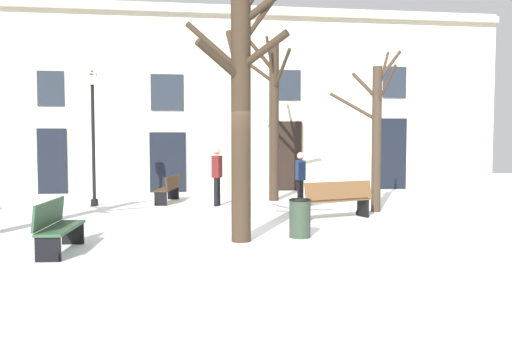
{
  "coord_description": "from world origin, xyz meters",
  "views": [
    {
      "loc": [
        -1.74,
        -10.7,
        1.97
      ],
      "look_at": [
        0.0,
        1.78,
        1.21
      ],
      "focal_mm": 36.44,
      "sensor_mm": 36.0,
      "label": 1
    }
  ],
  "objects_px": {
    "litter_bin": "(300,218)",
    "bench_facing_shops": "(169,188)",
    "tree_center": "(376,130)",
    "bench_far_corner": "(57,227)",
    "tree_foreground": "(243,93)",
    "streetlamp": "(93,123)",
    "bench_back_to_back_right": "(335,199)",
    "person_strolling": "(300,176)",
    "tree_near_facade": "(273,113)",
    "person_by_shop_door": "(217,173)"
  },
  "relations": [
    {
      "from": "tree_center",
      "to": "bench_far_corner",
      "type": "relative_size",
      "value": 2.81
    },
    {
      "from": "tree_near_facade",
      "to": "tree_center",
      "type": "height_order",
      "value": "tree_near_facade"
    },
    {
      "from": "tree_center",
      "to": "person_by_shop_door",
      "type": "xyz_separation_m",
      "value": [
        -4.2,
        1.79,
        -1.23
      ]
    },
    {
      "from": "tree_foreground",
      "to": "bench_far_corner",
      "type": "height_order",
      "value": "tree_foreground"
    },
    {
      "from": "tree_foreground",
      "to": "bench_facing_shops",
      "type": "distance_m",
      "value": 7.09
    },
    {
      "from": "tree_near_facade",
      "to": "streetlamp",
      "type": "bearing_deg",
      "value": -174.2
    },
    {
      "from": "tree_foreground",
      "to": "litter_bin",
      "type": "relative_size",
      "value": 7.13
    },
    {
      "from": "streetlamp",
      "to": "bench_facing_shops",
      "type": "bearing_deg",
      "value": 13.28
    },
    {
      "from": "litter_bin",
      "to": "bench_facing_shops",
      "type": "height_order",
      "value": "bench_facing_shops"
    },
    {
      "from": "litter_bin",
      "to": "bench_facing_shops",
      "type": "xyz_separation_m",
      "value": [
        -2.76,
        6.25,
        0.06
      ]
    },
    {
      "from": "tree_foreground",
      "to": "bench_facing_shops",
      "type": "bearing_deg",
      "value": 103.73
    },
    {
      "from": "tree_center",
      "to": "person_strolling",
      "type": "height_order",
      "value": "tree_center"
    },
    {
      "from": "streetlamp",
      "to": "person_by_shop_door",
      "type": "height_order",
      "value": "streetlamp"
    },
    {
      "from": "tree_foreground",
      "to": "bench_far_corner",
      "type": "xyz_separation_m",
      "value": [
        -3.31,
        -0.54,
        -2.4
      ]
    },
    {
      "from": "streetlamp",
      "to": "person_by_shop_door",
      "type": "relative_size",
      "value": 2.28
    },
    {
      "from": "litter_bin",
      "to": "person_strolling",
      "type": "height_order",
      "value": "person_strolling"
    },
    {
      "from": "person_by_shop_door",
      "to": "tree_near_facade",
      "type": "bearing_deg",
      "value": -37.67
    },
    {
      "from": "streetlamp",
      "to": "bench_back_to_back_right",
      "type": "xyz_separation_m",
      "value": [
        6.33,
        -3.55,
        -1.94
      ]
    },
    {
      "from": "tree_near_facade",
      "to": "person_strolling",
      "type": "bearing_deg",
      "value": -64.81
    },
    {
      "from": "bench_facing_shops",
      "to": "person_strolling",
      "type": "relative_size",
      "value": 1.19
    },
    {
      "from": "tree_near_facade",
      "to": "person_by_shop_door",
      "type": "height_order",
      "value": "tree_near_facade"
    },
    {
      "from": "litter_bin",
      "to": "bench_far_corner",
      "type": "bearing_deg",
      "value": -170.22
    },
    {
      "from": "tree_near_facade",
      "to": "person_strolling",
      "type": "height_order",
      "value": "tree_near_facade"
    },
    {
      "from": "tree_foreground",
      "to": "litter_bin",
      "type": "distance_m",
      "value": 2.73
    },
    {
      "from": "litter_bin",
      "to": "person_by_shop_door",
      "type": "relative_size",
      "value": 0.44
    },
    {
      "from": "litter_bin",
      "to": "tree_center",
      "type": "bearing_deg",
      "value": 49.94
    },
    {
      "from": "litter_bin",
      "to": "person_by_shop_door",
      "type": "distance_m",
      "value": 5.4
    },
    {
      "from": "tree_center",
      "to": "tree_foreground",
      "type": "xyz_separation_m",
      "value": [
        -4.05,
        -3.65,
        0.64
      ]
    },
    {
      "from": "tree_center",
      "to": "bench_far_corner",
      "type": "distance_m",
      "value": 8.64
    },
    {
      "from": "bench_facing_shops",
      "to": "person_strolling",
      "type": "distance_m",
      "value": 4.13
    },
    {
      "from": "tree_center",
      "to": "bench_far_corner",
      "type": "xyz_separation_m",
      "value": [
        -7.36,
        -4.18,
        -1.76
      ]
    },
    {
      "from": "tree_center",
      "to": "person_by_shop_door",
      "type": "distance_m",
      "value": 4.73
    },
    {
      "from": "tree_center",
      "to": "tree_foreground",
      "type": "distance_m",
      "value": 5.48
    },
    {
      "from": "bench_back_to_back_right",
      "to": "litter_bin",
      "type": "bearing_deg",
      "value": 40.72
    },
    {
      "from": "bench_far_corner",
      "to": "bench_facing_shops",
      "type": "bearing_deg",
      "value": -9.82
    },
    {
      "from": "person_strolling",
      "to": "bench_facing_shops",
      "type": "bearing_deg",
      "value": -110.32
    },
    {
      "from": "tree_center",
      "to": "bench_back_to_back_right",
      "type": "xyz_separation_m",
      "value": [
        -1.48,
        -1.22,
        -1.72
      ]
    },
    {
      "from": "tree_foreground",
      "to": "streetlamp",
      "type": "bearing_deg",
      "value": 122.21
    },
    {
      "from": "tree_foreground",
      "to": "person_by_shop_door",
      "type": "xyz_separation_m",
      "value": [
        -0.15,
        5.44,
        -1.87
      ]
    },
    {
      "from": "tree_center",
      "to": "litter_bin",
      "type": "xyz_separation_m",
      "value": [
        -2.87,
        -3.41,
        -1.82
      ]
    },
    {
      "from": "tree_foreground",
      "to": "streetlamp",
      "type": "relative_size",
      "value": 1.39
    },
    {
      "from": "streetlamp",
      "to": "person_strolling",
      "type": "xyz_separation_m",
      "value": [
        6.09,
        -0.74,
        -1.57
      ]
    },
    {
      "from": "litter_bin",
      "to": "bench_back_to_back_right",
      "type": "distance_m",
      "value": 2.59
    },
    {
      "from": "person_strolling",
      "to": "streetlamp",
      "type": "bearing_deg",
      "value": -99.49
    },
    {
      "from": "streetlamp",
      "to": "bench_back_to_back_right",
      "type": "height_order",
      "value": "streetlamp"
    },
    {
      "from": "tree_near_facade",
      "to": "bench_back_to_back_right",
      "type": "xyz_separation_m",
      "value": [
        0.84,
        -4.11,
        -2.3
      ]
    },
    {
      "from": "tree_near_facade",
      "to": "bench_facing_shops",
      "type": "height_order",
      "value": "tree_near_facade"
    },
    {
      "from": "tree_center",
      "to": "tree_near_facade",
      "type": "bearing_deg",
      "value": 128.93
    },
    {
      "from": "tree_center",
      "to": "streetlamp",
      "type": "xyz_separation_m",
      "value": [
        -7.81,
        2.33,
        0.23
      ]
    },
    {
      "from": "tree_center",
      "to": "tree_foreground",
      "type": "height_order",
      "value": "tree_foreground"
    }
  ]
}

